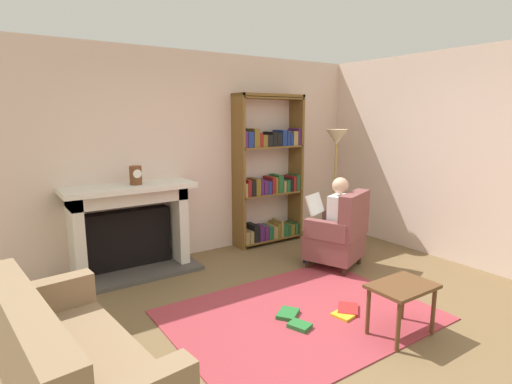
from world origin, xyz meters
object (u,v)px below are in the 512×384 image
(bookshelf, at_px, (268,174))
(side_table, at_px, (402,293))
(fireplace, at_px, (130,226))
(floor_lamp, at_px, (336,147))
(mantel_clock, at_px, (136,175))
(seated_reader, at_px, (331,218))
(armchair_reading, at_px, (340,234))
(sofa_floral, at_px, (70,371))

(bookshelf, xyz_separation_m, side_table, (-0.59, -2.78, -0.64))
(fireplace, distance_m, floor_lamp, 3.07)
(fireplace, xyz_separation_m, mantel_clock, (0.08, -0.10, 0.62))
(seated_reader, bearing_deg, side_table, 44.06)
(bookshelf, height_order, armchair_reading, bookshelf)
(bookshelf, relative_size, seated_reader, 1.91)
(side_table, distance_m, floor_lamp, 2.87)
(bookshelf, xyz_separation_m, seated_reader, (0.09, -1.22, -0.41))
(side_table, relative_size, floor_lamp, 0.33)
(armchair_reading, relative_size, floor_lamp, 0.58)
(armchair_reading, distance_m, floor_lamp, 1.47)
(armchair_reading, height_order, sofa_floral, armchair_reading)
(seated_reader, bearing_deg, bookshelf, -107.96)
(fireplace, relative_size, floor_lamp, 0.91)
(mantel_clock, relative_size, sofa_floral, 0.12)
(mantel_clock, xyz_separation_m, side_table, (1.41, -2.64, -0.81))
(bookshelf, xyz_separation_m, armchair_reading, (0.14, -1.33, -0.60))
(mantel_clock, xyz_separation_m, seated_reader, (2.09, -1.09, -0.58))
(armchair_reading, bearing_deg, sofa_floral, -6.67)
(sofa_floral, distance_m, side_table, 2.60)
(bookshelf, height_order, floor_lamp, bookshelf)
(armchair_reading, bearing_deg, mantel_clock, -51.59)
(side_table, bearing_deg, armchair_reading, 63.36)
(mantel_clock, relative_size, floor_lamp, 0.13)
(mantel_clock, relative_size, side_table, 0.39)
(fireplace, height_order, armchair_reading, fireplace)
(fireplace, bearing_deg, mantel_clock, -53.48)
(armchair_reading, xyz_separation_m, floor_lamp, (0.70, 0.82, 1.00))
(seated_reader, relative_size, floor_lamp, 0.68)
(armchair_reading, bearing_deg, bookshelf, -106.41)
(mantel_clock, height_order, bookshelf, bookshelf)
(sofa_floral, height_order, side_table, sofa_floral)
(sofa_floral, bearing_deg, armchair_reading, -80.78)
(seated_reader, bearing_deg, floor_lamp, -158.92)
(mantel_clock, bearing_deg, armchair_reading, -29.29)
(mantel_clock, bearing_deg, seated_reader, -27.52)
(floor_lamp, bearing_deg, fireplace, 170.60)
(armchair_reading, bearing_deg, side_table, 41.06)
(mantel_clock, xyz_separation_m, floor_lamp, (2.84, -0.38, 0.23))
(bookshelf, relative_size, side_table, 3.89)
(seated_reader, distance_m, floor_lamp, 1.31)
(mantel_clock, distance_m, seated_reader, 2.42)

